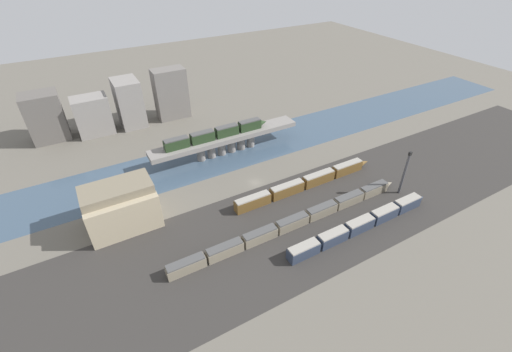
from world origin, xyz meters
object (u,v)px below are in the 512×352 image
at_px(train_yard_near, 362,224).
at_px(warehouse_building, 121,206).
at_px(train_yard_far, 306,183).
at_px(train_on_bridge, 217,133).
at_px(train_yard_mid, 296,221).
at_px(signal_tower, 404,173).

height_order(train_yard_near, warehouse_building, warehouse_building).
xyz_separation_m(train_yard_near, train_yard_far, (-2.21, 24.50, 0.08)).
height_order(train_on_bridge, train_yard_mid, train_on_bridge).
relative_size(train_on_bridge, train_yard_far, 0.76).
xyz_separation_m(train_on_bridge, warehouse_building, (-40.66, -21.67, -3.02)).
bearing_deg(train_yard_mid, train_yard_near, -33.44).
height_order(train_on_bridge, warehouse_building, warehouse_building).
bearing_deg(train_yard_far, warehouse_building, 167.92).
relative_size(train_on_bridge, train_yard_mid, 0.53).
bearing_deg(warehouse_building, train_yard_far, -12.08).
relative_size(train_yard_near, train_yard_mid, 0.66).
bearing_deg(train_yard_far, train_yard_near, -84.84).
distance_m(train_yard_mid, train_yard_far, 19.66).
bearing_deg(signal_tower, train_on_bridge, 129.42).
relative_size(train_on_bridge, train_yard_near, 0.81).
relative_size(train_yard_far, signal_tower, 3.48).
relative_size(train_yard_near, warehouse_building, 2.65).
bearing_deg(train_on_bridge, train_yard_mid, -86.12).
distance_m(train_yard_mid, warehouse_building, 51.36).
distance_m(train_yard_near, train_yard_far, 24.60).
distance_m(train_on_bridge, warehouse_building, 46.18).
xyz_separation_m(warehouse_building, signal_tower, (83.27, -30.17, 1.38)).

